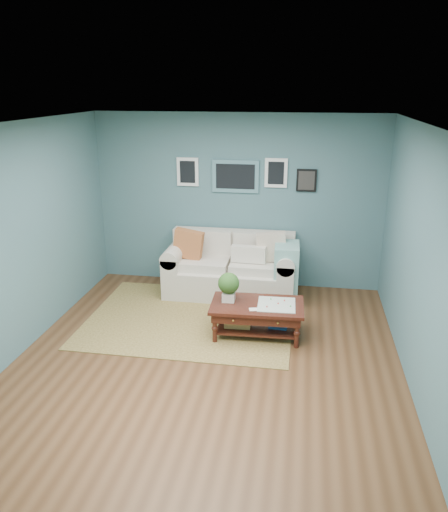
# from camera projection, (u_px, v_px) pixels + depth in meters

# --- Properties ---
(room_shell) EXTENTS (5.00, 5.02, 2.70)m
(room_shell) POSITION_uv_depth(u_px,v_px,m) (207.00, 249.00, 5.52)
(room_shell) COLOR brown
(room_shell) RESTS_ON ground
(area_rug) EXTENTS (2.80, 2.24, 0.01)m
(area_rug) POSITION_uv_depth(u_px,v_px,m) (191.00, 318.00, 6.93)
(area_rug) COLOR brown
(area_rug) RESTS_ON ground
(loveseat) EXTENTS (2.02, 0.92, 1.04)m
(loveseat) POSITION_uv_depth(u_px,v_px,m) (236.00, 268.00, 7.65)
(loveseat) COLOR beige
(loveseat) RESTS_ON ground
(coffee_table) EXTENTS (1.20, 0.73, 0.82)m
(coffee_table) POSITION_uv_depth(u_px,v_px,m) (252.00, 309.00, 6.38)
(coffee_table) COLOR #36100C
(coffee_table) RESTS_ON ground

